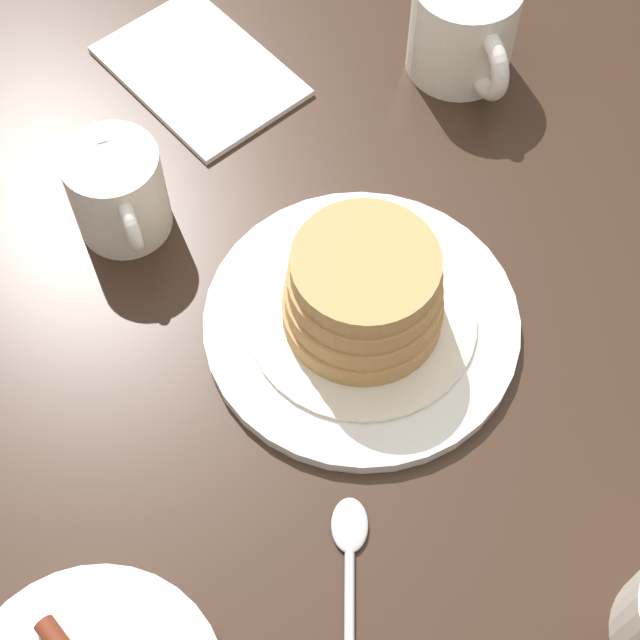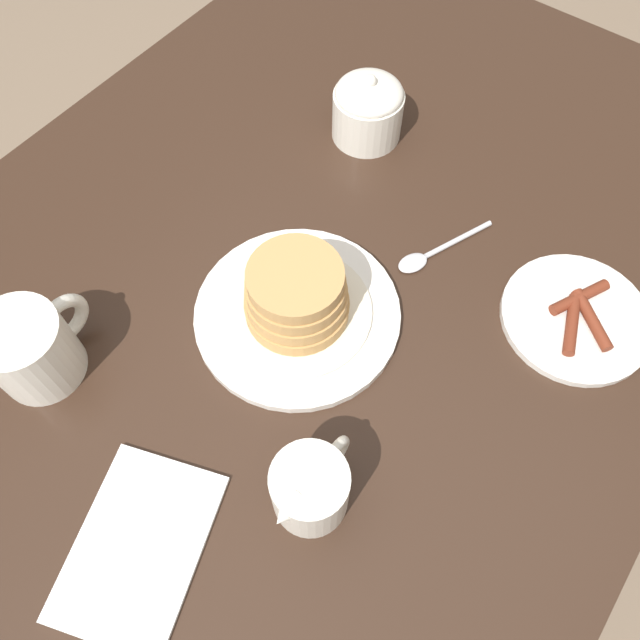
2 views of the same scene
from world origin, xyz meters
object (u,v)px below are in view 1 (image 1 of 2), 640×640
Objects in this scene: pancake_plate at (363,305)px; creamer_pitcher at (117,190)px; napkin at (200,71)px; spoon at (350,562)px; coffee_mug at (464,28)px.

pancake_plate reaches higher than creamer_pitcher.
pancake_plate is 0.22m from creamer_pitcher.
pancake_plate is at bearing 6.66° from napkin.
creamer_pitcher is at bearing -138.77° from pancake_plate.
creamer_pitcher is at bearing -169.13° from spoon.
creamer_pitcher reaches higher than spoon.
napkin is (-0.30, -0.04, -0.03)m from pancake_plate.
spoon is (0.40, -0.27, -0.04)m from coffee_mug.
creamer_pitcher is (0.06, -0.34, -0.00)m from coffee_mug.
coffee_mug reaches higher than napkin.
creamer_pitcher is 0.18m from napkin.
coffee_mug is 1.11× the size of creamer_pitcher.
coffee_mug is at bearing 145.63° from spoon.
coffee_mug and creamer_pitcher have the same top height.
spoon is at bearing -25.00° from pancake_plate.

